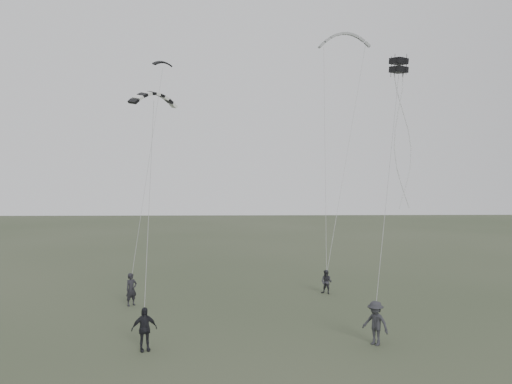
{
  "coord_description": "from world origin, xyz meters",
  "views": [
    {
      "loc": [
        -0.22,
        -23.27,
        7.63
      ],
      "look_at": [
        0.49,
        5.35,
        6.63
      ],
      "focal_mm": 35.0,
      "sensor_mm": 36.0,
      "label": 1
    }
  ],
  "objects_px": {
    "kite_dark_small": "(163,62)",
    "kite_box": "(399,65)",
    "flyer_center": "(144,329)",
    "flyer_far": "(375,323)",
    "kite_pale_large": "(345,33)",
    "flyer_right": "(326,282)",
    "flyer_left": "(131,289)",
    "kite_striped": "(154,93)"
  },
  "relations": [
    {
      "from": "kite_dark_small",
      "to": "kite_box",
      "type": "bearing_deg",
      "value": -65.17
    },
    {
      "from": "kite_box",
      "to": "kite_dark_small",
      "type": "bearing_deg",
      "value": 114.92
    },
    {
      "from": "flyer_center",
      "to": "flyer_far",
      "type": "xyz_separation_m",
      "value": [
        10.21,
        0.48,
        0.04
      ]
    },
    {
      "from": "kite_pale_large",
      "to": "flyer_center",
      "type": "bearing_deg",
      "value": -120.72
    },
    {
      "from": "flyer_right",
      "to": "kite_box",
      "type": "relative_size",
      "value": 2.05
    },
    {
      "from": "flyer_center",
      "to": "flyer_far",
      "type": "distance_m",
      "value": 10.22
    },
    {
      "from": "flyer_left",
      "to": "kite_box",
      "type": "distance_m",
      "value": 19.36
    },
    {
      "from": "flyer_center",
      "to": "kite_pale_large",
      "type": "distance_m",
      "value": 26.66
    },
    {
      "from": "flyer_right",
      "to": "kite_dark_small",
      "type": "xyz_separation_m",
      "value": [
        -10.92,
        3.65,
        14.7
      ]
    },
    {
      "from": "flyer_center",
      "to": "kite_striped",
      "type": "relative_size",
      "value": 0.73
    },
    {
      "from": "flyer_left",
      "to": "kite_box",
      "type": "height_order",
      "value": "kite_box"
    },
    {
      "from": "flyer_right",
      "to": "kite_pale_large",
      "type": "height_order",
      "value": "kite_pale_large"
    },
    {
      "from": "flyer_far",
      "to": "kite_dark_small",
      "type": "height_order",
      "value": "kite_dark_small"
    },
    {
      "from": "kite_dark_small",
      "to": "kite_striped",
      "type": "xyz_separation_m",
      "value": [
        0.93,
        -8.81,
        -3.58
      ]
    },
    {
      "from": "kite_striped",
      "to": "flyer_right",
      "type": "bearing_deg",
      "value": -11.62
    },
    {
      "from": "flyer_center",
      "to": "kite_pale_large",
      "type": "relative_size",
      "value": 0.49
    },
    {
      "from": "flyer_center",
      "to": "kite_dark_small",
      "type": "relative_size",
      "value": 1.41
    },
    {
      "from": "kite_pale_large",
      "to": "kite_striped",
      "type": "relative_size",
      "value": 1.51
    },
    {
      "from": "flyer_far",
      "to": "kite_box",
      "type": "bearing_deg",
      "value": 107.28
    },
    {
      "from": "flyer_far",
      "to": "kite_box",
      "type": "height_order",
      "value": "kite_box"
    },
    {
      "from": "kite_dark_small",
      "to": "kite_pale_large",
      "type": "bearing_deg",
      "value": -19.61
    },
    {
      "from": "flyer_far",
      "to": "kite_box",
      "type": "distance_m",
      "value": 13.09
    },
    {
      "from": "flyer_far",
      "to": "kite_pale_large",
      "type": "distance_m",
      "value": 23.55
    },
    {
      "from": "flyer_far",
      "to": "flyer_left",
      "type": "bearing_deg",
      "value": -163.3
    },
    {
      "from": "flyer_far",
      "to": "kite_dark_small",
      "type": "bearing_deg",
      "value": 177.18
    },
    {
      "from": "flyer_left",
      "to": "kite_dark_small",
      "type": "relative_size",
      "value": 1.41
    },
    {
      "from": "flyer_left",
      "to": "kite_striped",
      "type": "distance_m",
      "value": 11.39
    },
    {
      "from": "kite_dark_small",
      "to": "flyer_left",
      "type": "bearing_deg",
      "value": -129.31
    },
    {
      "from": "flyer_right",
      "to": "kite_box",
      "type": "bearing_deg",
      "value": -30.64
    },
    {
      "from": "flyer_left",
      "to": "kite_striped",
      "type": "height_order",
      "value": "kite_striped"
    },
    {
      "from": "flyer_center",
      "to": "kite_box",
      "type": "height_order",
      "value": "kite_box"
    },
    {
      "from": "flyer_left",
      "to": "kite_box",
      "type": "bearing_deg",
      "value": -54.93
    },
    {
      "from": "flyer_right",
      "to": "kite_pale_large",
      "type": "bearing_deg",
      "value": 103.03
    },
    {
      "from": "kite_pale_large",
      "to": "kite_box",
      "type": "distance_m",
      "value": 12.97
    },
    {
      "from": "kite_striped",
      "to": "kite_box",
      "type": "bearing_deg",
      "value": -41.12
    },
    {
      "from": "flyer_right",
      "to": "flyer_far",
      "type": "height_order",
      "value": "flyer_far"
    },
    {
      "from": "flyer_left",
      "to": "flyer_far",
      "type": "bearing_deg",
      "value": -72.39
    },
    {
      "from": "kite_dark_small",
      "to": "flyer_far",
      "type": "bearing_deg",
      "value": -79.89
    },
    {
      "from": "kite_dark_small",
      "to": "kite_box",
      "type": "xyz_separation_m",
      "value": [
        13.68,
        -9.29,
        -2.17
      ]
    },
    {
      "from": "flyer_right",
      "to": "kite_box",
      "type": "xyz_separation_m",
      "value": [
        2.76,
        -5.65,
        12.53
      ]
    },
    {
      "from": "flyer_far",
      "to": "kite_pale_large",
      "type": "height_order",
      "value": "kite_pale_large"
    },
    {
      "from": "kite_pale_large",
      "to": "kite_box",
      "type": "xyz_separation_m",
      "value": [
        0.42,
        -11.96,
        -4.99
      ]
    }
  ]
}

